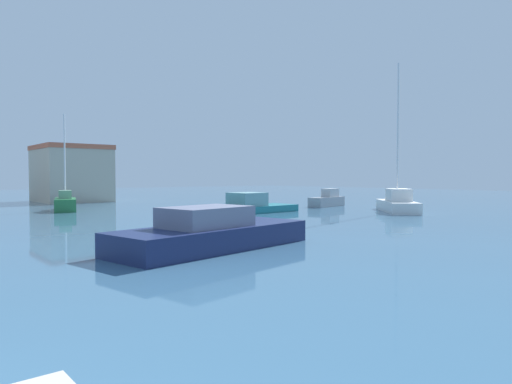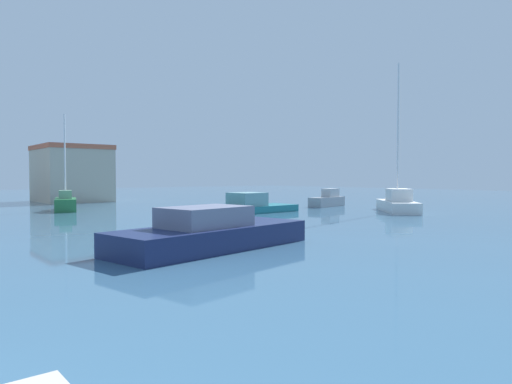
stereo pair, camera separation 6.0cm
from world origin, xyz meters
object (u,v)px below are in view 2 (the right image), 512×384
(motorboat_grey_distant_east, at_px, (328,200))
(motorboat_teal_mid_harbor, at_px, (247,206))
(sailboat_white_near_pier, at_px, (398,203))
(motorboat_navy_outer_mooring, at_px, (211,233))
(sailboat_green_behind_lamppost, at_px, (66,203))

(motorboat_grey_distant_east, bearing_deg, motorboat_teal_mid_harbor, -172.96)
(motorboat_teal_mid_harbor, bearing_deg, motorboat_grey_distant_east, 7.04)
(sailboat_white_near_pier, distance_m, motorboat_navy_outer_mooring, 22.44)
(sailboat_white_near_pier, height_order, sailboat_green_behind_lamppost, sailboat_white_near_pier)
(motorboat_teal_mid_harbor, distance_m, motorboat_grey_distant_east, 10.64)
(motorboat_teal_mid_harbor, height_order, sailboat_green_behind_lamppost, sailboat_green_behind_lamppost)
(motorboat_navy_outer_mooring, height_order, sailboat_green_behind_lamppost, sailboat_green_behind_lamppost)
(sailboat_green_behind_lamppost, bearing_deg, motorboat_teal_mid_harbor, -47.90)
(motorboat_teal_mid_harbor, xyz_separation_m, sailboat_green_behind_lamppost, (-10.00, 11.07, 0.14))
(motorboat_grey_distant_east, height_order, motorboat_navy_outer_mooring, motorboat_grey_distant_east)
(motorboat_navy_outer_mooring, distance_m, sailboat_green_behind_lamppost, 23.76)
(motorboat_grey_distant_east, distance_m, motorboat_navy_outer_mooring, 26.37)
(sailboat_white_near_pier, bearing_deg, motorboat_navy_outer_mooring, -164.50)
(motorboat_teal_mid_harbor, height_order, motorboat_navy_outer_mooring, motorboat_navy_outer_mooring)
(motorboat_navy_outer_mooring, bearing_deg, motorboat_teal_mid_harbor, 46.86)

